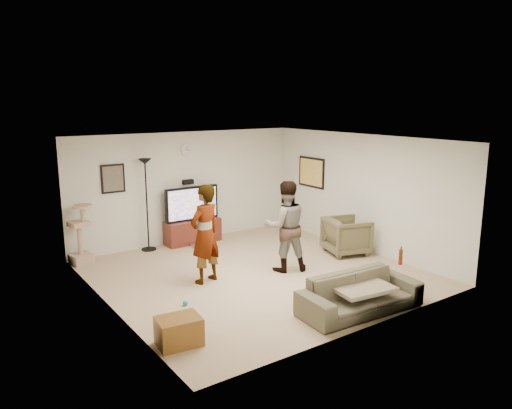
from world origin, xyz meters
TOP-DOWN VIEW (x-y plane):
  - floor at (0.00, 0.00)m, footprint 5.50×5.50m
  - ceiling at (0.00, 0.00)m, footprint 5.50×5.50m
  - wall_back at (0.00, 2.75)m, footprint 5.50×0.04m
  - wall_front at (0.00, -2.75)m, footprint 5.50×0.04m
  - wall_left at (-2.75, 0.00)m, footprint 0.04×5.50m
  - wall_right at (2.75, 0.00)m, footprint 0.04×5.50m
  - wall_clock at (0.00, 2.72)m, footprint 0.26×0.04m
  - wall_speaker at (0.00, 2.69)m, footprint 0.25×0.10m
  - picture_back at (-1.70, 2.73)m, footprint 0.42×0.03m
  - picture_right at (2.73, 1.60)m, footprint 0.03×0.78m
  - tv_stand at (-0.01, 2.50)m, footprint 1.27×0.45m
  - console_box at (-0.02, 2.11)m, footprint 0.40×0.30m
  - tv at (-0.01, 2.50)m, footprint 1.29×0.08m
  - tv_screen at (-0.01, 2.46)m, footprint 1.18×0.01m
  - floor_lamp at (-1.06, 2.55)m, footprint 0.32×0.32m
  - cat_tree at (-2.53, 2.44)m, footprint 0.45×0.45m
  - person_left at (-0.98, 0.16)m, footprint 0.74×0.59m
  - person_right at (0.57, -0.16)m, footprint 1.02×0.92m
  - sofa at (0.35, -2.30)m, footprint 2.02×0.91m
  - throw_blanket at (0.36, -2.30)m, footprint 0.98×0.81m
  - beer_bottle at (1.26, -2.30)m, footprint 0.06×0.06m
  - armchair at (2.28, -0.08)m, footprint 1.05×1.04m
  - side_table at (-2.40, -1.67)m, footprint 0.62×0.49m
  - toy_ball at (-1.76, -0.58)m, footprint 0.08×0.08m

SIDE VIEW (x-z plane):
  - floor at x=0.00m, z-range -0.02..0.00m
  - console_box at x=-0.02m, z-range 0.00..0.07m
  - toy_ball at x=-1.76m, z-range 0.00..0.08m
  - side_table at x=-2.40m, z-range 0.00..0.38m
  - tv_stand at x=-0.01m, z-range 0.00..0.53m
  - sofa at x=0.35m, z-range 0.00..0.58m
  - armchair at x=2.28m, z-range 0.00..0.77m
  - throw_blanket at x=0.36m, z-range 0.36..0.42m
  - cat_tree at x=-2.53m, z-range 0.00..1.20m
  - beer_bottle at x=1.26m, z-range 0.58..0.83m
  - person_right at x=0.57m, z-range 0.00..1.73m
  - person_left at x=-0.98m, z-range 0.00..1.77m
  - tv at x=-0.01m, z-range 0.53..1.29m
  - tv_screen at x=-0.01m, z-range 0.58..1.25m
  - floor_lamp at x=-1.06m, z-range 0.00..1.99m
  - wall_back at x=0.00m, z-range 0.00..2.50m
  - wall_front at x=0.00m, z-range 0.00..2.50m
  - wall_left at x=-2.75m, z-range 0.00..2.50m
  - wall_right at x=2.75m, z-range 0.00..2.50m
  - wall_speaker at x=0.00m, z-range 1.33..1.43m
  - picture_right at x=2.73m, z-range 1.19..1.81m
  - picture_back at x=-1.70m, z-range 1.34..1.86m
  - wall_clock at x=0.00m, z-range 1.97..2.23m
  - ceiling at x=0.00m, z-range 2.50..2.52m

